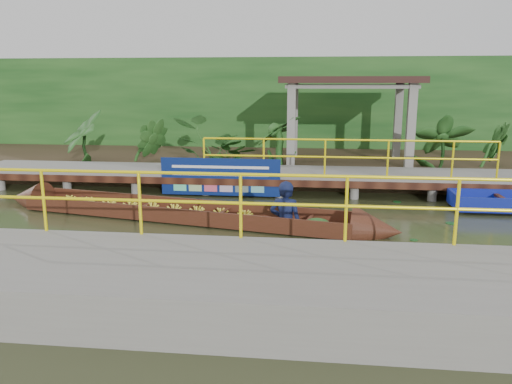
# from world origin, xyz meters

# --- Properties ---
(ground) EXTENTS (80.00, 80.00, 0.00)m
(ground) POSITION_xyz_m (0.00, 0.00, 0.00)
(ground) COLOR #2E361B
(ground) RESTS_ON ground
(land_strip) EXTENTS (30.00, 8.00, 0.45)m
(land_strip) POSITION_xyz_m (0.00, 7.50, 0.23)
(land_strip) COLOR #372D1B
(land_strip) RESTS_ON ground
(far_dock) EXTENTS (16.00, 2.06, 1.66)m
(far_dock) POSITION_xyz_m (0.02, 3.43, 0.48)
(far_dock) COLOR slate
(far_dock) RESTS_ON ground
(near_dock) EXTENTS (18.00, 2.40, 1.73)m
(near_dock) POSITION_xyz_m (1.00, -4.20, 0.30)
(near_dock) COLOR slate
(near_dock) RESTS_ON ground
(pavilion) EXTENTS (4.40, 3.00, 3.00)m
(pavilion) POSITION_xyz_m (3.00, 6.30, 2.82)
(pavilion) COLOR slate
(pavilion) RESTS_ON ground
(foliage_backdrop) EXTENTS (30.00, 0.80, 4.00)m
(foliage_backdrop) POSITION_xyz_m (0.00, 10.00, 2.00)
(foliage_backdrop) COLOR #144016
(foliage_backdrop) RESTS_ON ground
(vendor_boat) EXTENTS (9.59, 2.90, 2.29)m
(vendor_boat) POSITION_xyz_m (-0.64, 0.14, 0.28)
(vendor_boat) COLOR #3C2010
(vendor_boat) RESTS_ON ground
(blue_banner) EXTENTS (3.22, 0.04, 1.01)m
(blue_banner) POSITION_xyz_m (-0.56, 2.48, 0.56)
(blue_banner) COLOR navy
(blue_banner) RESTS_ON ground
(tropical_plants) EXTENTS (14.18, 1.18, 1.47)m
(tropical_plants) POSITION_xyz_m (0.57, 5.30, 1.19)
(tropical_plants) COLOR #144016
(tropical_plants) RESTS_ON ground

